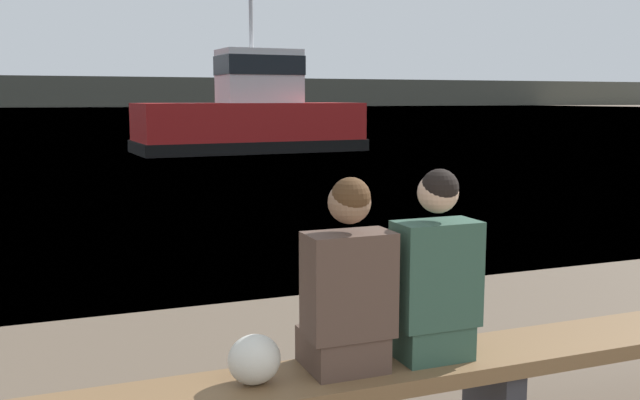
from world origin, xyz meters
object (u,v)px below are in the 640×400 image
Objects in this scene: bench_main at (494,365)px; shopping_bag at (254,360)px; person_left at (347,288)px; tugboat_red at (251,119)px; person_right at (434,277)px.

bench_main is 27.75× the size of shopping_bag.
person_left reaches higher than bench_main.
tugboat_red is (5.29, 20.19, 0.17)m from person_left.
person_left is 0.45m from person_right.
person_left is at bearing -0.61° from shopping_bag.
bench_main is 7.10× the size of person_right.
shopping_bag is at bearing 179.67° from person_right.
tugboat_red is at bearing 76.53° from person_right.
bench_main is 0.61m from person_right.
tugboat_red is (4.83, 20.19, 0.16)m from person_right.
tugboat_red is (5.73, 20.19, 0.45)m from shopping_bag.
person_right is 3.91× the size of shopping_bag.
shopping_bag reaches higher than bench_main.
shopping_bag is at bearing 179.84° from bench_main.
person_right is at bearing -0.33° from shopping_bag.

